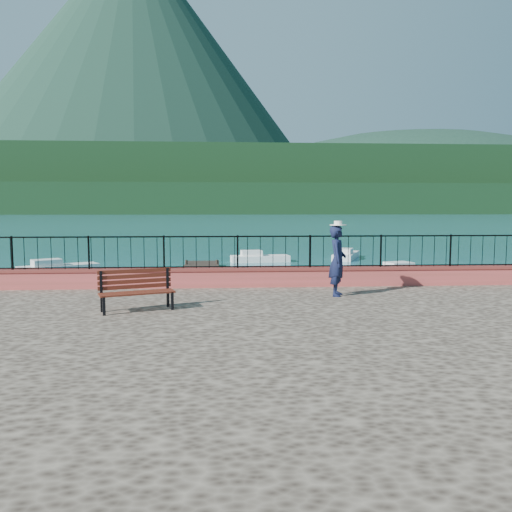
{
  "coord_description": "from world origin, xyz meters",
  "views": [
    {
      "loc": [
        -0.73,
        -11.26,
        3.58
      ],
      "look_at": [
        0.14,
        2.0,
        2.3
      ],
      "focal_mm": 35.0,
      "sensor_mm": 36.0,
      "label": 1
    }
  ],
  "objects": [
    {
      "name": "railing",
      "position": [
        0.0,
        3.7,
        2.25
      ],
      "size": [
        27.0,
        0.05,
        0.95
      ],
      "primitive_type": "cube",
      "color": "black",
      "rests_on": "parapet"
    },
    {
      "name": "boat_2",
      "position": [
        8.93,
        14.18,
        0.4
      ],
      "size": [
        3.92,
        2.32,
        0.8
      ],
      "primitive_type": "cube",
      "rotation": [
        0.0,
        0.0,
        0.3
      ],
      "color": "silver",
      "rests_on": "ground"
    },
    {
      "name": "dock",
      "position": [
        -2.0,
        12.0,
        0.15
      ],
      "size": [
        2.0,
        16.0,
        0.3
      ],
      "primitive_type": "cube",
      "color": "#2D231C",
      "rests_on": "ground"
    },
    {
      "name": "boat_0",
      "position": [
        -4.27,
        11.51,
        0.4
      ],
      "size": [
        3.4,
        1.79,
        0.8
      ],
      "primitive_type": "cube",
      "rotation": [
        0.0,
        0.0,
        -0.16
      ],
      "color": "white",
      "rests_on": "ground"
    },
    {
      "name": "boat_4",
      "position": [
        1.72,
        21.82,
        0.4
      ],
      "size": [
        3.99,
        1.69,
        0.8
      ],
      "primitive_type": "cube",
      "rotation": [
        0.0,
        0.0,
        0.1
      ],
      "color": "white",
      "rests_on": "ground"
    },
    {
      "name": "hat",
      "position": [
        2.35,
        1.98,
        3.18
      ],
      "size": [
        0.44,
        0.44,
        0.12
      ],
      "primitive_type": "cylinder",
      "color": "white",
      "rests_on": "person"
    },
    {
      "name": "volcano",
      "position": [
        -120.0,
        700.0,
        190.0
      ],
      "size": [
        560.0,
        560.0,
        380.0
      ],
      "primitive_type": "cone",
      "color": "#142D23",
      "rests_on": "ground"
    },
    {
      "name": "parapet",
      "position": [
        0.0,
        3.7,
        1.49
      ],
      "size": [
        28.0,
        0.46,
        0.58
      ],
      "primitive_type": "cube",
      "color": "#CB494B",
      "rests_on": "promenade"
    },
    {
      "name": "person",
      "position": [
        2.35,
        1.98,
        2.16
      ],
      "size": [
        0.63,
        0.8,
        1.92
      ],
      "primitive_type": "imported",
      "rotation": [
        0.0,
        0.0,
        1.29
      ],
      "color": "black",
      "rests_on": "promenade"
    },
    {
      "name": "boat_1",
      "position": [
        4.26,
        10.79,
        0.4
      ],
      "size": [
        4.02,
        1.62,
        0.8
      ],
      "primitive_type": "cube",
      "rotation": [
        0.0,
        0.0,
        -0.08
      ],
      "color": "silver",
      "rests_on": "ground"
    },
    {
      "name": "boat_5",
      "position": [
        7.96,
        23.46,
        0.4
      ],
      "size": [
        2.87,
        4.45,
        0.8
      ],
      "primitive_type": "cube",
      "rotation": [
        0.0,
        0.0,
        1.17
      ],
      "color": "silver",
      "rests_on": "ground"
    },
    {
      "name": "companion_hill",
      "position": [
        220.0,
        560.0,
        0.0
      ],
      "size": [
        448.0,
        384.0,
        180.0
      ],
      "primitive_type": "ellipsoid",
      "color": "#142D23",
      "rests_on": "ground"
    },
    {
      "name": "foothills",
      "position": [
        0.0,
        360.0,
        22.0
      ],
      "size": [
        900.0,
        120.0,
        44.0
      ],
      "primitive_type": "cube",
      "color": "black",
      "rests_on": "ground"
    },
    {
      "name": "far_forest",
      "position": [
        0.0,
        300.0,
        9.0
      ],
      "size": [
        900.0,
        60.0,
        18.0
      ],
      "primitive_type": "cube",
      "color": "black",
      "rests_on": "ground"
    },
    {
      "name": "boat_3",
      "position": [
        -9.9,
        17.03,
        0.4
      ],
      "size": [
        4.25,
        3.37,
        0.8
      ],
      "primitive_type": "cube",
      "rotation": [
        0.0,
        0.0,
        0.57
      ],
      "color": "silver",
      "rests_on": "ground"
    },
    {
      "name": "ground",
      "position": [
        0.0,
        0.0,
        0.0
      ],
      "size": [
        2000.0,
        2000.0,
        0.0
      ],
      "primitive_type": "plane",
      "color": "#19596B",
      "rests_on": "ground"
    },
    {
      "name": "promenade",
      "position": [
        0.0,
        -6.0,
        0.6
      ],
      "size": [
        30.0,
        20.0,
        1.2
      ],
      "primitive_type": "cube",
      "color": "#332821",
      "rests_on": "ground"
    },
    {
      "name": "park_bench",
      "position": [
        -2.74,
        0.33,
        1.49
      ],
      "size": [
        1.79,
        1.11,
        0.94
      ],
      "rotation": [
        0.0,
        0.0,
        0.35
      ],
      "color": "black",
      "rests_on": "promenade"
    }
  ]
}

